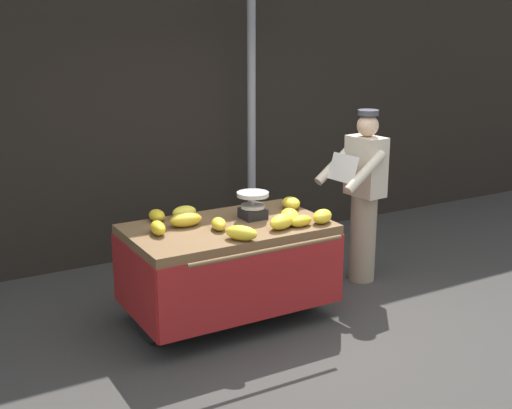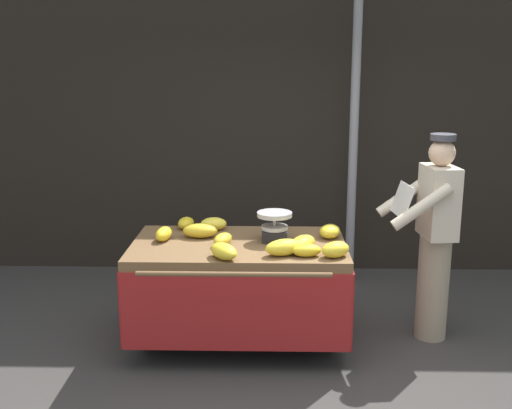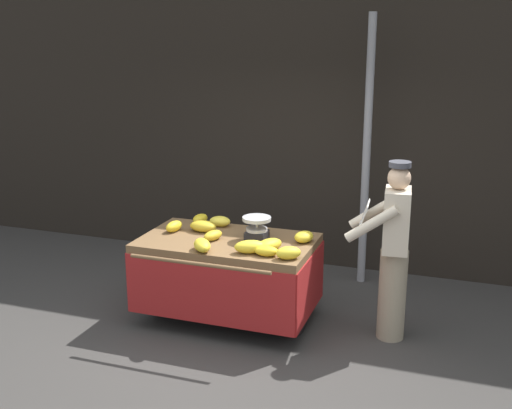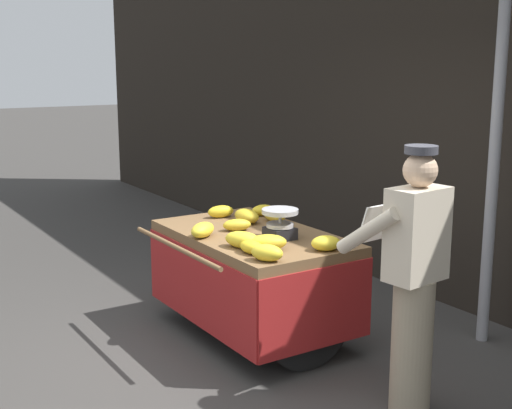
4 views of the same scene
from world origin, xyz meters
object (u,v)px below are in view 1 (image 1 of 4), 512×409
Objects in this scene: banana_cart at (228,251)px; banana_bunch_4 at (158,228)px; banana_bunch_1 at (301,221)px; banana_bunch_7 at (282,221)px; banana_bunch_2 at (184,212)px; vendor_person at (363,196)px; banana_bunch_9 at (322,216)px; banana_bunch_6 at (157,215)px; banana_bunch_0 at (219,224)px; banana_bunch_10 at (186,220)px; banana_bunch_8 at (291,203)px; weighing_scale at (253,205)px; street_pole at (251,117)px; banana_bunch_3 at (290,216)px; banana_bunch_5 at (241,233)px.

banana_bunch_4 is at bearing 174.97° from banana_cart.
banana_bunch_7 is (-0.17, 0.03, 0.01)m from banana_bunch_1.
banana_bunch_2 is 0.13× the size of vendor_person.
banana_bunch_9 reaches higher than banana_bunch_4.
banana_bunch_6 is at bearing 173.37° from vendor_person.
banana_bunch_0 is at bearing 157.71° from banana_bunch_1.
banana_bunch_8 is at bearing 0.78° from banana_bunch_10.
banana_bunch_10 reaches higher than banana_cart.
weighing_scale is 1.34× the size of banana_bunch_6.
street_pole is 2.08m from banana_bunch_0.
banana_bunch_3 is at bearing -37.67° from banana_bunch_2.
banana_bunch_1 is (-0.56, -1.84, -0.61)m from street_pole.
banana_bunch_7 is at bearing -41.06° from banana_bunch_6.
banana_bunch_1 is 0.54m from banana_bunch_8.
banana_bunch_2 is (-0.52, 0.30, -0.06)m from weighing_scale.
banana_bunch_7 reaches higher than banana_bunch_8.
banana_bunch_2 is at bearing 104.07° from banana_bunch_0.
banana_bunch_2 is at bearing 68.75° from banana_bunch_10.
banana_cart is 6.03× the size of banana_bunch_10.
banana_bunch_8 is (0.82, 0.56, -0.00)m from banana_bunch_5.
banana_cart is 7.50× the size of banana_bunch_9.
banana_bunch_7 is 1.32m from vendor_person.
banana_bunch_9 reaches higher than banana_bunch_8.
banana_bunch_9 is at bearing 3.96° from banana_bunch_5.
banana_bunch_9 is at bearing -32.23° from banana_bunch_6.
banana_bunch_9 is (0.21, -0.01, 0.01)m from banana_bunch_1.
banana_bunch_6 is at bearing 139.17° from banana_cart.
banana_bunch_3 is 1.20× the size of banana_bunch_4.
banana_bunch_8 is at bearing 55.92° from banana_bunch_3.
banana_bunch_6 is at bearing 148.22° from banana_bunch_3.
banana_bunch_10 is (-1.06, -0.01, 0.00)m from banana_bunch_8.
banana_bunch_7 is (0.44, 0.10, 0.00)m from banana_bunch_5.
vendor_person is at bearing -6.63° from banana_bunch_6.
banana_bunch_10 is (-1.40, -1.36, -0.60)m from street_pole.
banana_bunch_9 reaches higher than banana_bunch_6.
banana_bunch_4 is at bearing 160.86° from banana_bunch_1.
banana_bunch_7 reaches higher than banana_bunch_4.
banana_bunch_0 is 0.53m from banana_bunch_7.
vendor_person is at bearing 0.81° from banana_bunch_10.
banana_bunch_3 is 0.19m from banana_bunch_7.
banana_bunch_7 is at bearing -41.37° from banana_cart.
banana_bunch_2 is at bearing 143.16° from banana_bunch_9.
vendor_person is at bearing 4.55° from weighing_scale.
vendor_person reaches higher than banana_bunch_10.
vendor_person is (2.06, -0.24, -0.04)m from banana_bunch_6.
banana_bunch_8 is (0.97, -0.21, 0.00)m from banana_bunch_2.
banana_bunch_3 is (-0.58, -1.70, -0.60)m from street_pole.
banana_bunch_1 is at bearing -154.66° from vendor_person.
banana_bunch_4 is 0.69m from banana_bunch_5.
banana_bunch_5 is at bearing -160.04° from banana_bunch_3.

